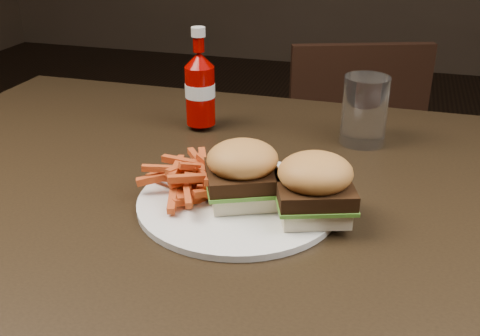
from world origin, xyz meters
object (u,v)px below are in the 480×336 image
(dining_table, at_px, (238,197))
(tumbler, at_px, (364,111))
(ketchup_bottle, at_px, (200,96))
(plate, at_px, (238,202))
(chair_far, at_px, (337,163))

(dining_table, bearing_deg, tumbler, 53.54)
(ketchup_bottle, distance_m, tumbler, 0.28)
(tumbler, bearing_deg, plate, -117.48)
(dining_table, distance_m, plate, 0.06)
(chair_far, height_order, plate, plate)
(dining_table, relative_size, ketchup_bottle, 11.74)
(chair_far, xyz_separation_m, tumbler, (0.10, -0.60, 0.38))
(plate, relative_size, ketchup_bottle, 2.60)
(plate, bearing_deg, chair_far, 87.21)
(ketchup_bottle, height_order, tumbler, tumbler)
(dining_table, bearing_deg, ketchup_bottle, 123.09)
(ketchup_bottle, relative_size, tumbler, 0.89)
(chair_far, relative_size, tumbler, 3.10)
(plate, height_order, ketchup_bottle, ketchup_bottle)
(plate, height_order, tumbler, tumbler)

